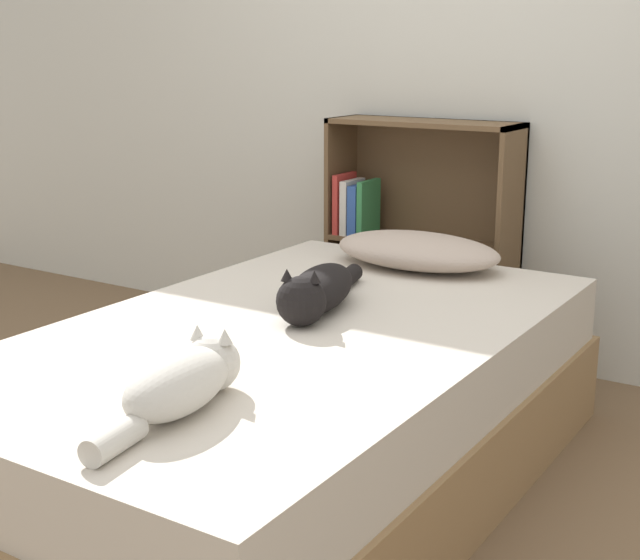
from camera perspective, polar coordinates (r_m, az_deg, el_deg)
name	(u,v)px	position (r m, az deg, el deg)	size (l,w,h in m)	color
ground_plane	(292,486)	(2.74, -1.79, -13.07)	(8.00, 8.00, 0.00)	brown
wall_back	(494,54)	(3.70, 11.08, 13.99)	(8.00, 0.06, 2.50)	silver
bed	(291,409)	(2.64, -1.84, -8.26)	(1.21, 2.06, 0.51)	#99754C
pillow	(417,251)	(3.22, 6.24, 1.89)	(0.62, 0.37, 0.12)	#B29E8E
cat_light	(183,380)	(1.98, -8.73, -6.38)	(0.21, 0.51, 0.15)	beige
cat_dark	(317,291)	(2.66, -0.18, -0.71)	(0.26, 0.60, 0.17)	black
bookshelf	(419,236)	(3.76, 6.33, 2.80)	(0.79, 0.26, 0.99)	brown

